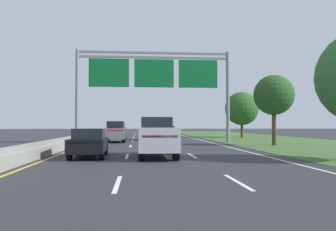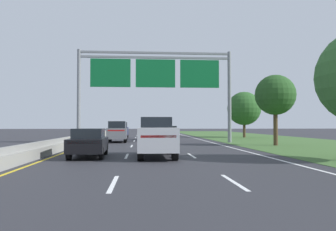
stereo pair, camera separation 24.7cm
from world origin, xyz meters
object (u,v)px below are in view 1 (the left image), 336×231
at_px(car_grey_left_lane_suv, 116,131).
at_px(car_gold_right_lane_sedan, 168,131).
at_px(roadside_tree_far, 242,109).
at_px(car_black_left_lane_sedan, 89,142).
at_px(overhead_sign_gantry, 154,77).
at_px(car_navy_left_lane_suv, 119,130).
at_px(car_blue_centre_lane_sedan, 149,133).
at_px(roadside_tree_mid, 274,95).
at_px(pickup_truck_silver, 157,137).

distance_m(car_grey_left_lane_suv, car_gold_right_lane_sedan, 19.49).
bearing_deg(roadside_tree_far, car_gold_right_lane_sedan, 142.99).
bearing_deg(car_black_left_lane_sedan, overhead_sign_gantry, -18.20).
xyz_separation_m(car_navy_left_lane_suv, car_blue_centre_lane_sedan, (3.90, -5.85, -0.28)).
height_order(car_gold_right_lane_sedan, car_black_left_lane_sedan, same).
bearing_deg(car_black_left_lane_sedan, roadside_tree_mid, -58.78).
height_order(pickup_truck_silver, roadside_tree_far, roadside_tree_far).
bearing_deg(car_gold_right_lane_sedan, roadside_tree_mid, -166.09).
relative_size(car_navy_left_lane_suv, roadside_tree_far, 0.75).
height_order(car_black_left_lane_sedan, car_blue_centre_lane_sedan, same).
bearing_deg(roadside_tree_far, pickup_truck_silver, -115.93).
bearing_deg(roadside_tree_mid, overhead_sign_gantry, 153.62).
height_order(pickup_truck_silver, car_gold_right_lane_sedan, pickup_truck_silver).
bearing_deg(overhead_sign_gantry, roadside_tree_far, 45.35).
bearing_deg(roadside_tree_mid, car_grey_left_lane_suv, 153.64).
height_order(car_gold_right_lane_sedan, roadside_tree_far, roadside_tree_far).
height_order(overhead_sign_gantry, roadside_tree_far, overhead_sign_gantry).
bearing_deg(car_grey_left_lane_suv, car_gold_right_lane_sedan, -22.08).
relative_size(pickup_truck_silver, car_black_left_lane_sedan, 1.22).
xyz_separation_m(overhead_sign_gantry, car_navy_left_lane_suv, (-4.12, 12.65, -5.30)).
relative_size(pickup_truck_silver, car_navy_left_lane_suv, 1.15).
height_order(overhead_sign_gantry, car_blue_centre_lane_sedan, overhead_sign_gantry).
distance_m(car_grey_left_lane_suv, roadside_tree_mid, 15.72).
bearing_deg(car_navy_left_lane_suv, car_grey_left_lane_suv, -178.91).
bearing_deg(roadside_tree_far, overhead_sign_gantry, -134.65).
relative_size(car_grey_left_lane_suv, car_gold_right_lane_sedan, 1.07).
height_order(car_gold_right_lane_sedan, car_navy_left_lane_suv, car_navy_left_lane_suv).
relative_size(pickup_truck_silver, car_blue_centre_lane_sedan, 1.22).
height_order(car_gold_right_lane_sedan, car_blue_centre_lane_sedan, same).
bearing_deg(roadside_tree_far, car_blue_centre_lane_sedan, -154.81).
relative_size(pickup_truck_silver, car_grey_left_lane_suv, 1.14).
distance_m(car_navy_left_lane_suv, car_blue_centre_lane_sedan, 7.04).
xyz_separation_m(overhead_sign_gantry, car_black_left_lane_sedan, (-4.20, -14.14, -5.58)).
bearing_deg(car_blue_centre_lane_sedan, car_navy_left_lane_suv, 34.28).
height_order(car_navy_left_lane_suv, roadside_tree_mid, roadside_tree_mid).
bearing_deg(car_gold_right_lane_sedan, car_blue_centre_lane_sedan, 164.30).
relative_size(car_black_left_lane_sedan, car_navy_left_lane_suv, 0.94).
height_order(car_grey_left_lane_suv, roadside_tree_mid, roadside_tree_mid).
xyz_separation_m(pickup_truck_silver, car_black_left_lane_sedan, (-3.69, 0.19, -0.26)).
distance_m(pickup_truck_silver, car_gold_right_lane_sedan, 34.60).
distance_m(car_grey_left_lane_suv, car_black_left_lane_sedan, 16.02).
bearing_deg(car_navy_left_lane_suv, car_gold_right_lane_sedan, -45.19).
height_order(overhead_sign_gantry, car_grey_left_lane_suv, overhead_sign_gantry).
bearing_deg(pickup_truck_silver, roadside_tree_far, -25.66).
xyz_separation_m(car_gold_right_lane_sedan, car_navy_left_lane_suv, (-7.31, -7.42, 0.28)).
xyz_separation_m(car_grey_left_lane_suv, car_navy_left_lane_suv, (-0.32, 10.78, 0.00)).
distance_m(car_grey_left_lane_suv, roadside_tree_far, 20.06).
bearing_deg(pickup_truck_silver, car_black_left_lane_sedan, 87.39).
relative_size(car_black_left_lane_sedan, car_blue_centre_lane_sedan, 1.01).
xyz_separation_m(car_black_left_lane_sedan, car_navy_left_lane_suv, (0.08, 26.79, 0.28)).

